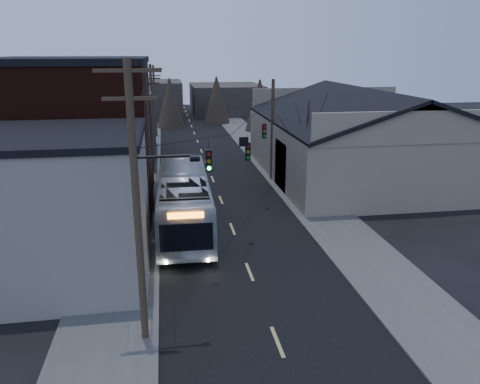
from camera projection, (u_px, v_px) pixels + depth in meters
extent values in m
plane|color=black|center=(291.00, 376.00, 16.05)|extent=(160.00, 160.00, 0.00)
cube|color=black|center=(208.00, 168.00, 44.39)|extent=(9.00, 110.00, 0.02)
cube|color=#474744|center=(138.00, 170.00, 43.39)|extent=(4.00, 110.00, 0.12)
cube|color=#474744|center=(275.00, 165.00, 45.37)|extent=(4.00, 110.00, 0.12)
cube|color=gray|center=(60.00, 209.00, 22.17)|extent=(8.00, 8.00, 7.00)
cube|color=black|center=(75.00, 138.00, 31.97)|extent=(10.00, 12.00, 10.00)
cube|color=#302B26|center=(109.00, 124.00, 47.60)|extent=(9.00, 14.00, 7.00)
cube|color=#7E755B|center=(361.00, 148.00, 40.92)|extent=(16.00, 20.00, 5.00)
cube|color=black|center=(319.00, 105.00, 39.21)|extent=(8.16, 20.60, 2.86)
cube|color=black|center=(408.00, 104.00, 40.43)|extent=(8.16, 20.60, 2.86)
cube|color=#302B26|center=(150.00, 100.00, 75.67)|extent=(10.00, 12.00, 6.00)
cube|color=#302B26|center=(226.00, 99.00, 82.52)|extent=(12.00, 14.00, 5.00)
cone|color=black|center=(307.00, 150.00, 34.89)|extent=(0.40, 0.40, 7.20)
cylinder|color=#382B1E|center=(137.00, 211.00, 16.60)|extent=(0.28, 0.28, 10.50)
cube|color=#382B1E|center=(128.00, 70.00, 15.19)|extent=(2.20, 0.12, 0.12)
cylinder|color=#382B1E|center=(148.00, 141.00, 30.84)|extent=(0.28, 0.28, 10.00)
cube|color=#382B1E|center=(144.00, 69.00, 29.51)|extent=(2.20, 0.12, 0.12)
cylinder|color=#382B1E|center=(153.00, 115.00, 45.09)|extent=(0.28, 0.28, 9.50)
cube|color=#382B1E|center=(150.00, 68.00, 43.82)|extent=(2.20, 0.12, 0.12)
cylinder|color=#382B1E|center=(155.00, 102.00, 59.33)|extent=(0.28, 0.28, 9.00)
cube|color=#382B1E|center=(153.00, 68.00, 58.14)|extent=(2.20, 0.12, 0.12)
cylinder|color=#382B1E|center=(272.00, 131.00, 39.20)|extent=(0.28, 0.28, 8.50)
cube|color=black|center=(209.00, 161.00, 21.10)|extent=(0.28, 0.20, 1.00)
cube|color=black|center=(248.00, 152.00, 25.93)|extent=(0.28, 0.20, 1.00)
cube|color=black|center=(264.00, 131.00, 31.90)|extent=(0.28, 0.20, 1.00)
imported|color=#B7BEC4|center=(184.00, 199.00, 29.21)|extent=(3.38, 13.12, 3.63)
imported|color=#999BA0|center=(170.00, 167.00, 41.75)|extent=(1.86, 4.45, 1.43)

